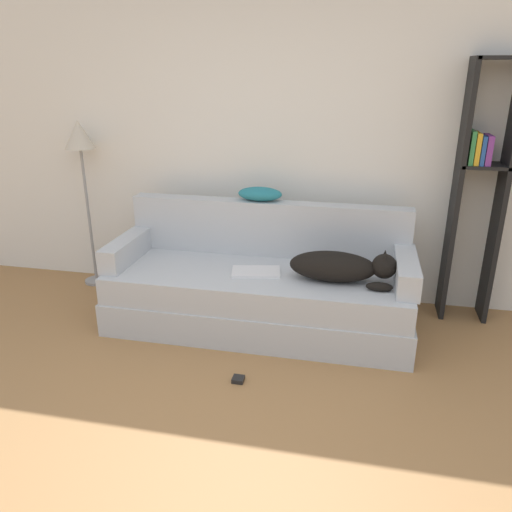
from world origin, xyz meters
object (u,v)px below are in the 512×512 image
object	(u,v)px
couch	(259,299)
throw_pillow	(260,194)
floor_lamp	(80,148)
power_adapter	(239,379)
dog	(341,267)
laptop	(256,272)
bookshelf	(479,184)

from	to	relation	value
couch	throw_pillow	size ratio (longest dim) A/B	6.48
floor_lamp	couch	bearing A→B (deg)	-16.77
power_adapter	dog	bearing A→B (deg)	50.10
laptop	throw_pillow	xyz separation A→B (m)	(-0.06, 0.43, 0.48)
couch	throw_pillow	xyz separation A→B (m)	(-0.07, 0.38, 0.72)
couch	laptop	xyz separation A→B (m)	(-0.01, -0.05, 0.24)
bookshelf	floor_lamp	bearing A→B (deg)	-179.64
couch	laptop	distance (m)	0.25
power_adapter	bookshelf	bearing A→B (deg)	39.98
couch	throw_pillow	distance (m)	0.82
dog	throw_pillow	bearing A→B (deg)	145.88
floor_lamp	dog	bearing A→B (deg)	-14.24
dog	power_adapter	world-z (taller)	dog
dog	bookshelf	size ratio (longest dim) A/B	0.38
bookshelf	floor_lamp	size ratio (longest dim) A/B	1.33
laptop	bookshelf	bearing A→B (deg)	8.60
dog	bookshelf	bearing A→B (deg)	31.93
laptop	power_adapter	world-z (taller)	laptop
dog	laptop	size ratio (longest dim) A/B	1.91
couch	dog	bearing A→B (deg)	-7.03
laptop	power_adapter	xyz separation A→B (m)	(0.04, -0.70, -0.45)
laptop	couch	bearing A→B (deg)	67.83
couch	laptop	bearing A→B (deg)	-100.79
laptop	floor_lamp	distance (m)	1.88
laptop	throw_pillow	size ratio (longest dim) A/B	1.12
couch	floor_lamp	bearing A→B (deg)	163.23
throw_pillow	power_adapter	xyz separation A→B (m)	(0.10, -1.13, -0.93)
dog	couch	bearing A→B (deg)	172.97
couch	bookshelf	bearing A→B (deg)	18.44
laptop	bookshelf	size ratio (longest dim) A/B	0.20
laptop	floor_lamp	xyz separation A→B (m)	(-1.63, 0.54, 0.77)
bookshelf	throw_pillow	bearing A→B (deg)	-175.23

